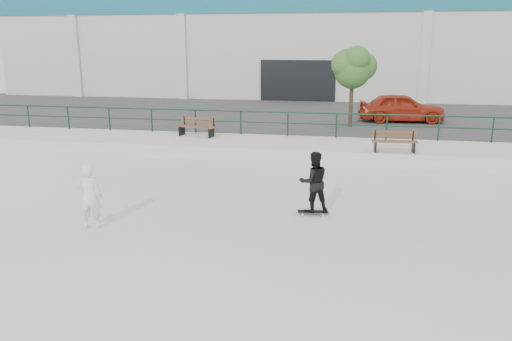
% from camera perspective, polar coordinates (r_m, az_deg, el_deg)
% --- Properties ---
extents(ground, '(120.00, 120.00, 0.00)m').
position_cam_1_polar(ground, '(11.15, -8.68, -8.41)').
color(ground, beige).
rests_on(ground, ground).
extents(ledge, '(30.00, 3.00, 0.50)m').
position_cam_1_polar(ledge, '(19.90, 0.29, 2.67)').
color(ledge, beige).
rests_on(ledge, ground).
extents(parking_strip, '(60.00, 14.00, 0.50)m').
position_cam_1_polar(parking_strip, '(28.18, 3.43, 6.11)').
color(parking_strip, '#333333').
rests_on(parking_strip, ground).
extents(railing, '(28.00, 0.06, 1.03)m').
position_cam_1_polar(railing, '(20.99, 0.94, 6.04)').
color(railing, '#143922').
rests_on(railing, ledge).
extents(commercial_building, '(44.20, 16.33, 8.00)m').
position_cam_1_polar(commercial_building, '(41.81, 6.07, 14.69)').
color(commercial_building, beige).
rests_on(commercial_building, ground).
extents(bench_left, '(1.75, 0.83, 0.78)m').
position_cam_1_polar(bench_left, '(21.04, -6.76, 4.97)').
color(bench_left, brown).
rests_on(bench_left, ledge).
extents(bench_right, '(1.63, 0.57, 0.74)m').
position_cam_1_polar(bench_right, '(18.52, 15.53, 3.20)').
color(bench_right, brown).
rests_on(bench_right, ledge).
extents(tree, '(2.07, 1.84, 3.68)m').
position_cam_1_polar(tree, '(23.51, 11.06, 11.60)').
color(tree, '#423521').
rests_on(tree, parking_strip).
extents(red_car, '(4.24, 1.99, 1.40)m').
position_cam_1_polar(red_car, '(25.77, 16.29, 6.93)').
color(red_car, '#AB2915').
rests_on(red_car, parking_strip).
extents(skateboard, '(0.80, 0.29, 0.09)m').
position_cam_1_polar(skateboard, '(12.94, 6.51, -4.73)').
color(skateboard, black).
rests_on(skateboard, ground).
extents(standing_skater, '(0.92, 0.82, 1.56)m').
position_cam_1_polar(standing_skater, '(12.70, 6.61, -1.30)').
color(standing_skater, black).
rests_on(standing_skater, skateboard).
extents(seated_skater, '(0.65, 0.51, 1.56)m').
position_cam_1_polar(seated_skater, '(12.39, -18.49, -2.81)').
color(seated_skater, white).
rests_on(seated_skater, ground).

